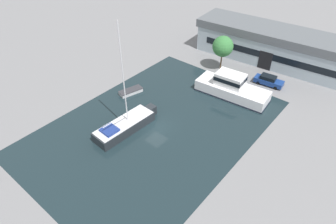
% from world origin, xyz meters
% --- Properties ---
extents(ground_plane, '(440.00, 440.00, 0.00)m').
position_xyz_m(ground_plane, '(0.00, 0.00, 0.00)').
color(ground_plane, slate).
extents(water_canal, '(24.30, 35.12, 0.01)m').
position_xyz_m(water_canal, '(0.00, 0.00, 0.00)').
color(water_canal, '#19282D').
rests_on(water_canal, ground).
extents(warehouse_building, '(29.67, 10.33, 6.28)m').
position_xyz_m(warehouse_building, '(3.96, 28.57, 3.17)').
color(warehouse_building, '#99A8B2').
rests_on(warehouse_building, ground).
extents(quay_tree_near_building, '(3.66, 3.66, 6.30)m').
position_xyz_m(quay_tree_near_building, '(-1.78, 19.70, 4.45)').
color(quay_tree_near_building, brown).
rests_on(quay_tree_near_building, ground).
extents(parked_car, '(4.92, 2.30, 1.68)m').
position_xyz_m(parked_car, '(7.27, 20.24, 0.84)').
color(parked_car, navy).
rests_on(parked_car, ground).
extents(sailboat_moored, '(3.34, 10.21, 15.37)m').
position_xyz_m(sailboat_moored, '(-2.75, -3.16, 0.82)').
color(sailboat_moored, '#23282D').
rests_on(sailboat_moored, water_canal).
extents(motor_cruiser, '(11.87, 5.06, 3.77)m').
position_xyz_m(motor_cruiser, '(4.03, 13.48, 1.37)').
color(motor_cruiser, white).
rests_on(motor_cruiser, water_canal).
extents(small_dinghy, '(2.49, 4.11, 0.65)m').
position_xyz_m(small_dinghy, '(-8.68, 3.64, 0.33)').
color(small_dinghy, silver).
rests_on(small_dinghy, water_canal).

